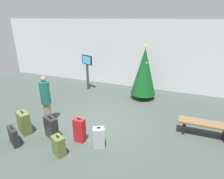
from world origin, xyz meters
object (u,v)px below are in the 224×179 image
object	(u,v)px
suitcase_0	(59,146)
suitcase_4	(24,123)
suitcase_2	(13,136)
suitcase_5	(99,138)
suitcase_3	(80,130)
waiting_bench	(205,126)
traveller_0	(46,99)
suitcase_1	(51,127)
flight_info_kiosk	(87,67)
holiday_tree	(144,72)

from	to	relation	value
suitcase_0	suitcase_4	distance (m)	1.78
suitcase_2	suitcase_5	world-z (taller)	suitcase_5
suitcase_0	suitcase_3	size ratio (longest dim) A/B	0.77
waiting_bench	suitcase_4	bearing A→B (deg)	-160.78
traveller_0	suitcase_1	distance (m)	1.16
suitcase_5	waiting_bench	bearing A→B (deg)	30.82
waiting_bench	suitcase_4	xyz separation A→B (m)	(-5.49, -1.91, 0.00)
flight_info_kiosk	suitcase_4	distance (m)	4.43
flight_info_kiosk	waiting_bench	xyz separation A→B (m)	(5.45, -2.43, -0.84)
flight_info_kiosk	suitcase_1	world-z (taller)	flight_info_kiosk
flight_info_kiosk	traveller_0	xyz separation A→B (m)	(0.24, -3.52, -0.30)
suitcase_4	suitcase_5	distance (m)	2.60
flight_info_kiosk	suitcase_1	size ratio (longest dim) A/B	2.47
suitcase_3	suitcase_5	bearing A→B (deg)	-4.98
holiday_tree	suitcase_4	world-z (taller)	holiday_tree
flight_info_kiosk	suitcase_4	xyz separation A→B (m)	(-0.04, -4.35, -0.84)
suitcase_0	suitcase_1	size ratio (longest dim) A/B	0.84
suitcase_0	suitcase_1	bearing A→B (deg)	139.17
traveller_0	suitcase_3	bearing A→B (deg)	-19.59
waiting_bench	suitcase_3	size ratio (longest dim) A/B	2.01
flight_info_kiosk	suitcase_0	bearing A→B (deg)	-71.13
flight_info_kiosk	suitcase_3	distance (m)	4.59
suitcase_3	suitcase_4	bearing A→B (deg)	-172.78
holiday_tree	suitcase_1	size ratio (longest dim) A/B	3.41
waiting_bench	suitcase_2	bearing A→B (deg)	-154.62
waiting_bench	suitcase_2	distance (m)	5.88
suitcase_2	suitcase_4	bearing A→B (deg)	106.41
suitcase_0	suitcase_5	size ratio (longest dim) A/B	0.90
suitcase_1	traveller_0	bearing A→B (deg)	134.56
suitcase_1	suitcase_4	size ratio (longest dim) A/B	0.95
waiting_bench	suitcase_2	xyz separation A→B (m)	(-5.31, -2.52, -0.08)
waiting_bench	suitcase_1	world-z (taller)	suitcase_1
holiday_tree	suitcase_0	bearing A→B (deg)	-105.53
holiday_tree	waiting_bench	xyz separation A→B (m)	(2.48, -2.29, -0.93)
flight_info_kiosk	suitcase_2	size ratio (longest dim) A/B	3.00
waiting_bench	suitcase_0	world-z (taller)	suitcase_0
flight_info_kiosk	suitcase_2	xyz separation A→B (m)	(0.13, -4.95, -0.93)
suitcase_0	suitcase_2	size ratio (longest dim) A/B	1.02
traveller_0	suitcase_5	size ratio (longest dim) A/B	2.56
flight_info_kiosk	suitcase_3	xyz separation A→B (m)	(1.88, -4.10, -0.83)
holiday_tree	traveller_0	xyz separation A→B (m)	(-2.73, -3.37, -0.38)
traveller_0	suitcase_3	xyz separation A→B (m)	(1.65, -0.59, -0.53)
flight_info_kiosk	suitcase_2	distance (m)	5.04
suitcase_1	suitcase_5	xyz separation A→B (m)	(1.61, 0.08, -0.03)
suitcase_0	suitcase_3	distance (m)	0.79
suitcase_1	suitcase_5	size ratio (longest dim) A/B	1.07
flight_info_kiosk	suitcase_1	distance (m)	4.43
suitcase_5	suitcase_2	bearing A→B (deg)	-161.85
waiting_bench	traveller_0	distance (m)	5.35
holiday_tree	suitcase_3	distance (m)	4.20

